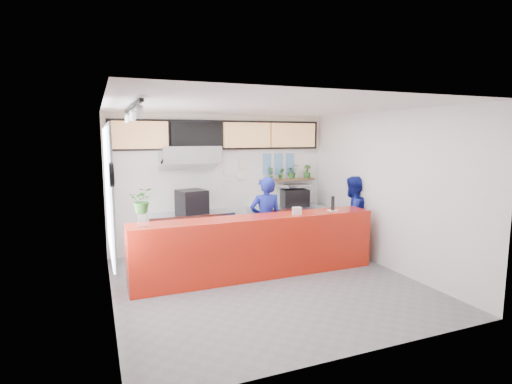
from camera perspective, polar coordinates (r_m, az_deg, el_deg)
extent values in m
plane|color=slate|center=(7.09, 1.41, -12.89)|extent=(5.00, 5.00, 0.00)
plane|color=silver|center=(6.64, 1.50, 12.09)|extent=(5.00, 5.00, 0.00)
plane|color=white|center=(9.03, -4.89, 1.42)|extent=(5.00, 0.00, 5.00)
plane|color=white|center=(6.16, -20.41, -2.08)|extent=(0.00, 5.00, 5.00)
plane|color=white|center=(8.02, 18.06, 0.25)|extent=(0.00, 5.00, 5.00)
cube|color=red|center=(7.26, 0.16, -7.79)|extent=(4.50, 0.60, 1.10)
cube|color=beige|center=(8.96, -4.95, 8.42)|extent=(5.00, 0.02, 0.80)
cube|color=#B2B5BA|center=(8.72, -9.27, -5.89)|extent=(1.80, 0.60, 0.90)
cube|color=black|center=(8.59, -9.16, -1.35)|extent=(0.66, 0.66, 0.50)
cube|color=#B2B5BA|center=(8.44, -9.45, 5.32)|extent=(1.20, 0.70, 0.35)
cube|color=#B2B5BA|center=(8.45, -9.42, 3.96)|extent=(1.20, 0.69, 0.31)
cube|color=#B2B5BA|center=(9.48, 4.45, -4.70)|extent=(1.80, 0.60, 0.90)
cube|color=black|center=(9.45, 5.55, -0.79)|extent=(0.66, 0.51, 0.39)
cube|color=#A2A4A9|center=(9.41, 5.58, 0.94)|extent=(0.69, 0.52, 0.06)
cube|color=brown|center=(9.53, 4.52, 1.77)|extent=(1.40, 0.18, 0.04)
cube|color=tan|center=(8.50, -16.18, 7.83)|extent=(1.10, 0.10, 0.55)
cube|color=black|center=(8.70, -8.49, 8.05)|extent=(1.10, 0.10, 0.55)
cube|color=tan|center=(9.04, -1.25, 8.12)|extent=(1.10, 0.10, 0.55)
cube|color=tan|center=(9.52, 5.35, 8.08)|extent=(1.10, 0.10, 0.55)
cube|color=black|center=(8.93, -4.89, 8.10)|extent=(4.80, 0.04, 0.65)
cube|color=silver|center=(6.43, -20.31, 0.13)|extent=(0.04, 2.20, 1.90)
cube|color=#B2B5BA|center=(6.43, -20.14, 0.14)|extent=(0.03, 2.30, 2.00)
cylinder|color=black|center=(5.20, -19.94, 2.30)|extent=(0.05, 0.30, 0.30)
cylinder|color=white|center=(5.20, -19.61, 2.32)|extent=(0.02, 0.26, 0.26)
cube|color=black|center=(6.11, -17.25, 11.55)|extent=(0.05, 2.40, 0.04)
cylinder|color=silver|center=(9.02, -3.94, 3.02)|extent=(0.24, 0.03, 0.24)
cylinder|color=silver|center=(9.13, -2.14, 2.46)|extent=(0.24, 0.03, 0.24)
cylinder|color=silver|center=(9.05, -3.92, 1.13)|extent=(0.24, 0.03, 0.24)
cylinder|color=silver|center=(9.12, -1.86, 4.04)|extent=(0.24, 0.03, 0.24)
cube|color=#598CBF|center=(9.35, 1.58, 4.74)|extent=(0.20, 0.02, 0.25)
cube|color=#598CBF|center=(9.48, 3.25, 4.78)|extent=(0.20, 0.02, 0.25)
cube|color=#598CBF|center=(9.61, 4.87, 4.80)|extent=(0.20, 0.02, 0.25)
cube|color=#598CBF|center=(9.37, 1.58, 3.22)|extent=(0.20, 0.02, 0.25)
cube|color=#598CBF|center=(9.49, 3.24, 3.27)|extent=(0.20, 0.02, 0.25)
cube|color=#598CBF|center=(9.62, 4.86, 3.32)|extent=(0.20, 0.02, 0.25)
imported|color=navy|center=(7.84, 1.41, -4.16)|extent=(0.69, 0.51, 1.75)
imported|color=navy|center=(8.73, 13.53, -3.34)|extent=(0.93, 0.78, 1.69)
imported|color=#2A5C20|center=(9.33, 2.14, 2.73)|extent=(0.19, 0.16, 0.31)
imported|color=#2A5C20|center=(9.44, 3.61, 2.64)|extent=(0.18, 0.16, 0.26)
imported|color=#2A5C20|center=(9.57, 5.19, 2.93)|extent=(0.33, 0.30, 0.34)
imported|color=#2A5C20|center=(9.76, 7.32, 2.94)|extent=(0.22, 0.21, 0.32)
cylinder|color=silver|center=(6.56, -15.83, -3.92)|extent=(0.22, 0.22, 0.21)
imported|color=#2A5C20|center=(6.51, -15.94, -1.14)|extent=(0.42, 0.39, 0.41)
cube|color=silver|center=(7.35, 5.85, -2.70)|extent=(0.17, 0.12, 0.14)
cylinder|color=silver|center=(7.82, 10.89, -2.61)|extent=(0.23, 0.23, 0.02)
cylinder|color=black|center=(7.79, 10.92, -1.58)|extent=(0.08, 0.08, 0.27)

